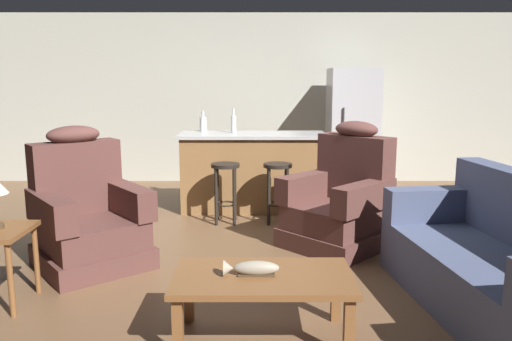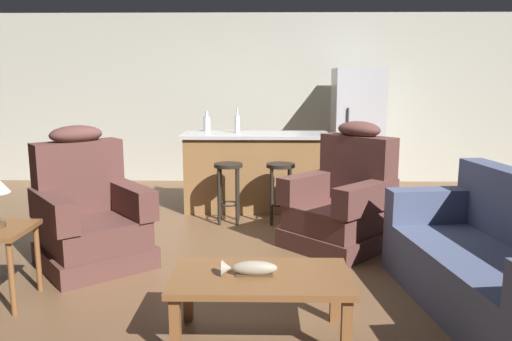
% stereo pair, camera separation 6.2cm
% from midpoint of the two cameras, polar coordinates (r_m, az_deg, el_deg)
% --- Properties ---
extents(ground_plane, '(12.00, 12.00, 0.00)m').
position_cam_midpoint_polar(ground_plane, '(4.99, -0.66, -8.29)').
color(ground_plane, brown).
extents(back_wall, '(12.00, 0.05, 2.60)m').
position_cam_midpoint_polar(back_wall, '(7.86, -0.32, 8.16)').
color(back_wall, '#B2B2A3').
rests_on(back_wall, ground_plane).
extents(coffee_table, '(1.10, 0.60, 0.42)m').
position_cam_midpoint_polar(coffee_table, '(3.13, 0.43, -12.76)').
color(coffee_table, brown).
rests_on(coffee_table, ground_plane).
extents(fish_figurine, '(0.34, 0.10, 0.10)m').
position_cam_midpoint_polar(fish_figurine, '(3.09, -0.95, -11.14)').
color(fish_figurine, '#4C3823').
rests_on(fish_figurine, coffee_table).
extents(couch, '(1.07, 1.99, 0.94)m').
position_cam_midpoint_polar(couch, '(3.85, 25.98, -9.75)').
color(couch, '#4C5675').
rests_on(couch, ground_plane).
extents(recliner_near_lamp, '(1.18, 1.18, 1.20)m').
position_cam_midpoint_polar(recliner_near_lamp, '(4.59, -18.86, -5.03)').
color(recliner_near_lamp, brown).
rests_on(recliner_near_lamp, ground_plane).
extents(recliner_near_island, '(1.19, 1.19, 1.20)m').
position_cam_midpoint_polar(recliner_near_island, '(4.90, 9.54, -3.66)').
color(recliner_near_island, brown).
rests_on(recliner_near_island, ground_plane).
extents(kitchen_island, '(1.80, 0.70, 0.95)m').
position_cam_midpoint_polar(kitchen_island, '(6.19, -0.47, -0.08)').
color(kitchen_island, olive).
rests_on(kitchen_island, ground_plane).
extents(bar_stool_left, '(0.32, 0.32, 0.68)m').
position_cam_midpoint_polar(bar_stool_left, '(5.58, -3.60, -1.31)').
color(bar_stool_left, black).
rests_on(bar_stool_left, ground_plane).
extents(bar_stool_right, '(0.32, 0.32, 0.68)m').
position_cam_midpoint_polar(bar_stool_right, '(5.57, 2.39, -1.31)').
color(bar_stool_right, black).
rests_on(bar_stool_right, ground_plane).
extents(refrigerator, '(0.70, 0.69, 1.76)m').
position_cam_midpoint_polar(refrigerator, '(7.45, 10.92, 4.62)').
color(refrigerator, '#B7B7BC').
rests_on(refrigerator, ground_plane).
extents(bottle_tall_green, '(0.06, 0.06, 0.30)m').
position_cam_midpoint_polar(bottle_tall_green, '(6.16, -2.63, 5.38)').
color(bottle_tall_green, silver).
rests_on(bottle_tall_green, kitchen_island).
extents(bottle_short_amber, '(0.09, 0.09, 0.26)m').
position_cam_midpoint_polar(bottle_short_amber, '(6.38, -6.11, 5.35)').
color(bottle_short_amber, silver).
rests_on(bottle_short_amber, kitchen_island).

